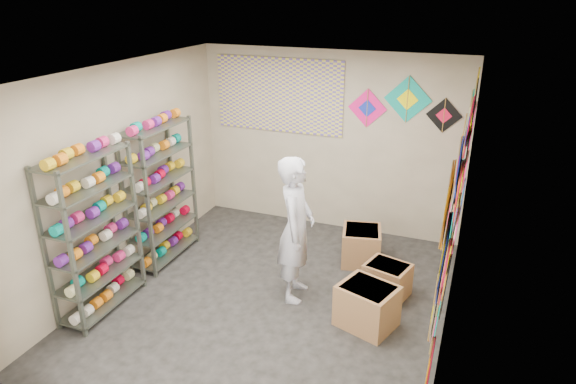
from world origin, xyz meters
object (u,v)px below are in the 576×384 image
at_px(carton_b, 387,280).
at_px(shelf_rack_front, 94,234).
at_px(carton_a, 367,306).
at_px(carton_c, 361,246).
at_px(shelf_rack_back, 161,193).
at_px(shopkeeper, 296,229).

bearing_deg(carton_b, shelf_rack_front, -139.02).
bearing_deg(carton_a, shelf_rack_front, -146.65).
bearing_deg(carton_c, shelf_rack_front, -153.08).
bearing_deg(shelf_rack_front, carton_a, 14.53).
xyz_separation_m(shelf_rack_back, carton_a, (2.97, -0.53, -0.70)).
bearing_deg(carton_b, carton_c, 141.22).
xyz_separation_m(shelf_rack_back, carton_b, (3.05, 0.15, -0.74)).
xyz_separation_m(shopkeeper, carton_b, (1.03, 0.40, -0.68)).
xyz_separation_m(shelf_rack_back, shopkeeper, (2.02, -0.25, -0.06)).
bearing_deg(carton_c, carton_a, -86.46).
height_order(shelf_rack_back, carton_a, shelf_rack_back).
distance_m(shelf_rack_front, carton_b, 3.46).
xyz_separation_m(shelf_rack_front, carton_c, (2.57, 2.13, -0.71)).
distance_m(shopkeeper, carton_c, 1.37).
relative_size(shelf_rack_back, shopkeeper, 1.07).
bearing_deg(shopkeeper, carton_a, -116.12).
bearing_deg(carton_c, shelf_rack_back, -174.85).
xyz_separation_m(carton_a, carton_b, (0.09, 0.69, -0.04)).
bearing_deg(shelf_rack_front, shelf_rack_back, 90.00).
bearing_deg(carton_c, carton_b, -67.10).
relative_size(shelf_rack_front, shelf_rack_back, 1.00).
height_order(carton_a, carton_b, carton_a).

